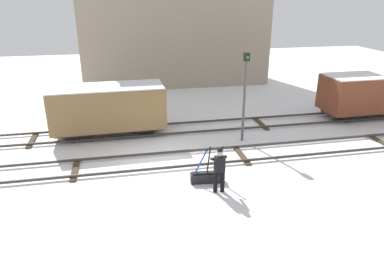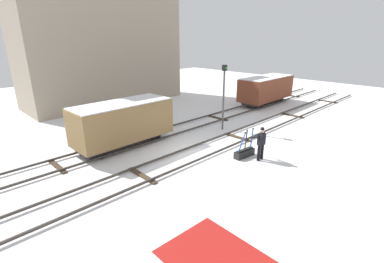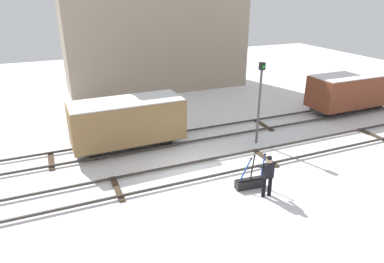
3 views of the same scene
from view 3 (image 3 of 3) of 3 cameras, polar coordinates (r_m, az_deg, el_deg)
The scene contains 9 objects.
ground_plane at distance 15.21m, azimuth 0.87°, elevation -6.82°, with size 60.00×60.00×0.00m, color white.
track_main_line at distance 15.16m, azimuth 0.87°, elevation -6.47°, with size 44.00×1.94×0.18m.
track_siding_near at distance 18.19m, azimuth -3.76°, elevation -1.33°, with size 44.00×1.94×0.18m.
switch_lever_frame at distance 14.24m, azimuth 9.64°, elevation -8.24°, with size 1.27×0.48×1.45m.
rail_worker at distance 13.48m, azimuth 12.43°, elevation -6.78°, with size 0.58×0.68×1.73m.
signal_post at distance 17.47m, azimuth 11.17°, elevation 5.81°, with size 0.24×0.32×4.22m.
apartment_building at distance 28.02m, azimuth -6.24°, elevation 18.69°, with size 14.14×5.21×11.28m.
freight_car_mid_siding at distance 17.17m, azimuth -10.61°, elevation 1.63°, with size 5.50×2.24×2.53m.
freight_car_near_switch at distance 24.63m, azimuth 25.05°, elevation 6.20°, with size 5.92×2.27×2.47m.
Camera 3 is at (-5.39, -12.12, 7.44)m, focal length 32.21 mm.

